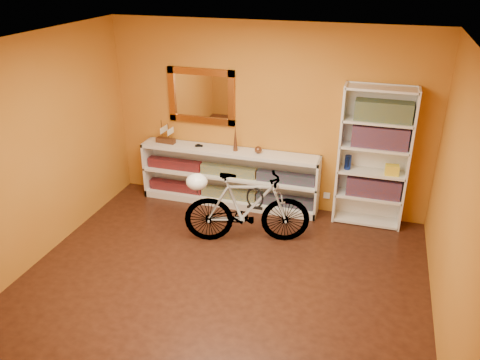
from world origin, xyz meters
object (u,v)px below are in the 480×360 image
(console_unit, at_px, (229,177))
(helmet, at_px, (197,182))
(bicycle, at_px, (247,208))
(bookcase, at_px, (373,158))

(console_unit, bearing_deg, helmet, -93.07)
(bicycle, distance_m, helmet, 0.72)
(bookcase, xyz_separation_m, bicycle, (-1.44, -0.94, -0.47))
(bicycle, bearing_deg, console_unit, 14.16)
(console_unit, xyz_separation_m, bicycle, (0.54, -0.91, 0.05))
(bookcase, bearing_deg, console_unit, -179.27)
(bookcase, height_order, bicycle, bookcase)
(console_unit, bearing_deg, bookcase, 0.73)
(bookcase, relative_size, helmet, 7.09)
(bookcase, bearing_deg, helmet, -151.35)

